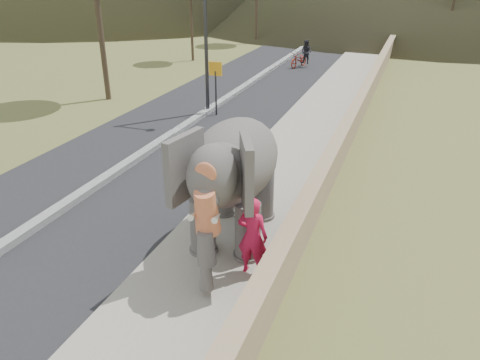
% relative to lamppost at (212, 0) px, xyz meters
% --- Properties ---
extents(ground, '(160.00, 160.00, 0.00)m').
position_rel_lamppost_xyz_m(ground, '(4.69, -13.57, -4.87)').
color(ground, olive).
rests_on(ground, ground).
extents(road, '(7.00, 120.00, 0.03)m').
position_rel_lamppost_xyz_m(road, '(-0.31, -3.57, -4.86)').
color(road, black).
rests_on(road, ground).
extents(median, '(0.35, 120.00, 0.22)m').
position_rel_lamppost_xyz_m(median, '(-0.31, -3.57, -4.76)').
color(median, black).
rests_on(median, ground).
extents(walkway, '(3.00, 120.00, 0.15)m').
position_rel_lamppost_xyz_m(walkway, '(4.69, -3.57, -4.80)').
color(walkway, '#9E9687').
rests_on(walkway, ground).
extents(parapet, '(0.30, 120.00, 1.10)m').
position_rel_lamppost_xyz_m(parapet, '(6.34, -3.57, -4.32)').
color(parapet, tan).
rests_on(parapet, ground).
extents(lamppost, '(1.76, 0.36, 8.00)m').
position_rel_lamppost_xyz_m(lamppost, '(0.00, 0.00, 0.00)').
color(lamppost, '#303036').
rests_on(lamppost, ground).
extents(signboard, '(0.60, 0.08, 2.40)m').
position_rel_lamppost_xyz_m(signboard, '(0.19, -0.20, -3.23)').
color(signboard, '#2D2D33').
rests_on(signboard, ground).
extents(elephant_and_man, '(2.66, 4.46, 3.05)m').
position_rel_lamppost_xyz_m(elephant_and_man, '(4.71, -9.59, -3.21)').
color(elephant_and_man, '#615B58').
rests_on(elephant_and_man, ground).
extents(motorcyclist, '(1.47, 1.98, 1.77)m').
position_rel_lamppost_xyz_m(motorcyclist, '(1.24, 11.54, -4.20)').
color(motorcyclist, maroon).
rests_on(motorcyclist, ground).
extents(trees, '(46.99, 44.48, 9.53)m').
position_rel_lamppost_xyz_m(trees, '(5.18, 14.64, -0.98)').
color(trees, '#473828').
rests_on(trees, ground).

